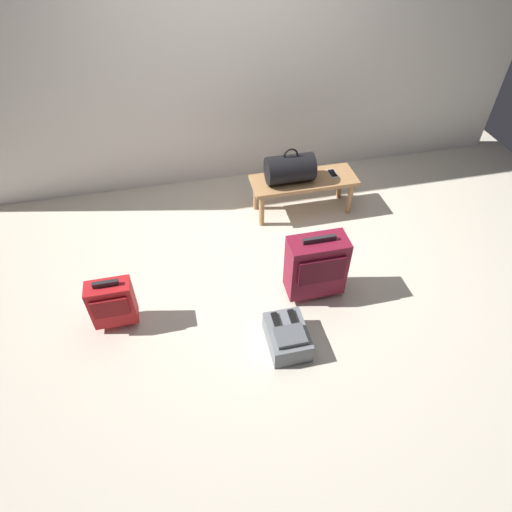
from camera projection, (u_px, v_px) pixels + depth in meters
ground_plane at (269, 275)px, 3.71m from camera, size 6.60×6.60×0.00m
back_wall at (229, 39)px, 3.86m from camera, size 6.00×0.10×2.80m
bench at (304, 184)px, 4.13m from camera, size 1.00×0.36×0.37m
duffel_bag_black at (290, 169)px, 3.98m from camera, size 0.44×0.26×0.34m
cell_phone at (333, 173)px, 4.15m from camera, size 0.07×0.14×0.01m
suitcase_upright_burgundy at (316, 266)px, 3.36m from camera, size 0.45×0.25×0.59m
suitcase_small_red at (112, 303)px, 3.18m from camera, size 0.32×0.19×0.46m
backpack_grey at (287, 337)px, 3.14m from camera, size 0.28×0.38×0.21m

